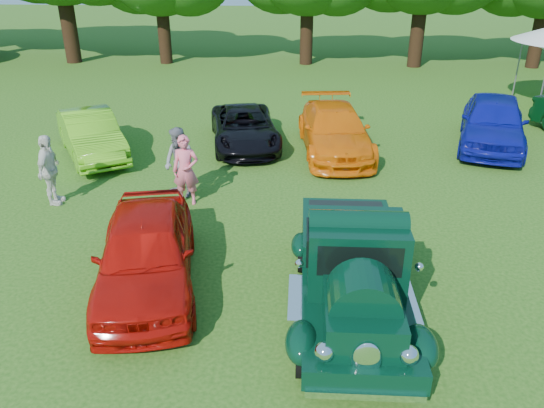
# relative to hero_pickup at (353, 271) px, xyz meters

# --- Properties ---
(ground) EXTENTS (120.00, 120.00, 0.00)m
(ground) POSITION_rel_hero_pickup_xyz_m (-1.20, 0.67, -0.85)
(ground) COLOR #1F4A11
(ground) RESTS_ON ground
(hero_pickup) EXTENTS (2.33, 5.01, 1.96)m
(hero_pickup) POSITION_rel_hero_pickup_xyz_m (0.00, 0.00, 0.00)
(hero_pickup) COLOR black
(hero_pickup) RESTS_ON ground
(red_convertible) EXTENTS (2.70, 4.82, 1.55)m
(red_convertible) POSITION_rel_hero_pickup_xyz_m (-3.93, 0.58, -0.07)
(red_convertible) COLOR #AA0D07
(red_convertible) RESTS_ON ground
(back_car_lime) EXTENTS (3.55, 4.52, 1.44)m
(back_car_lime) POSITION_rel_hero_pickup_xyz_m (-7.69, 7.78, -0.13)
(back_car_lime) COLOR #56AE17
(back_car_lime) RESTS_ON ground
(back_car_black) EXTENTS (2.94, 4.89, 1.27)m
(back_car_black) POSITION_rel_hero_pickup_xyz_m (-2.89, 9.08, -0.21)
(back_car_black) COLOR black
(back_car_black) RESTS_ON ground
(back_car_orange) EXTENTS (2.56, 5.30, 1.49)m
(back_car_orange) POSITION_rel_hero_pickup_xyz_m (0.12, 8.59, -0.10)
(back_car_orange) COLOR orange
(back_car_orange) RESTS_ON ground
(back_car_blue) EXTENTS (3.40, 5.41, 1.72)m
(back_car_blue) POSITION_rel_hero_pickup_xyz_m (5.45, 9.46, 0.01)
(back_car_blue) COLOR #0D1290
(back_car_blue) RESTS_ON ground
(spectator_pink) EXTENTS (0.70, 0.48, 1.86)m
(spectator_pink) POSITION_rel_hero_pickup_xyz_m (-3.92, 4.41, 0.08)
(spectator_pink) COLOR #E85F76
(spectator_pink) RESTS_ON ground
(spectator_grey) EXTENTS (1.17, 1.14, 1.89)m
(spectator_grey) POSITION_rel_hero_pickup_xyz_m (-4.18, 4.88, 0.10)
(spectator_grey) COLOR slate
(spectator_grey) RESTS_ON ground
(spectator_white) EXTENTS (0.49, 1.11, 1.87)m
(spectator_white) POSITION_rel_hero_pickup_xyz_m (-7.42, 4.20, 0.09)
(spectator_white) COLOR silver
(spectator_white) RESTS_ON ground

